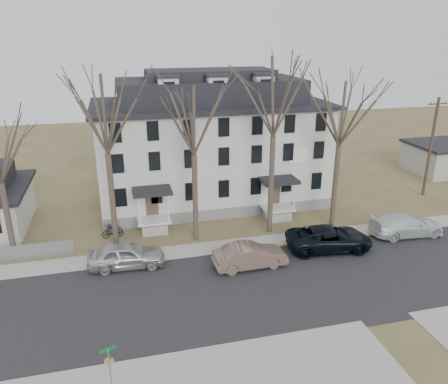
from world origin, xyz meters
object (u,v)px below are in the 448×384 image
object	(u,v)px
utility_pole_far	(431,146)
bicycle_right	(112,232)
tree_mid_left	(193,116)
tree_far_left	(104,109)
car_navy	(329,239)
boarding_house	(211,144)
bicycle_left	(113,227)
tree_mid_right	(342,109)
tree_center	(275,92)
car_white	(406,225)
car_tan	(250,256)
car_silver	(126,256)
street_sign	(109,364)

from	to	relation	value
utility_pole_far	bicycle_right	bearing A→B (deg)	-175.30
tree_mid_left	utility_pole_far	xyz separation A→B (m)	(23.50, 4.20, -4.70)
tree_far_left	car_navy	xyz separation A→B (m)	(15.18, -4.01, -9.47)
boarding_house	bicycle_left	distance (m)	11.73
tree_mid_left	tree_mid_right	size ratio (longest dim) A/B	1.00
tree_center	car_navy	size ratio (longest dim) A/B	2.35
bicycle_right	utility_pole_far	bearing A→B (deg)	-87.07
tree_far_left	tree_center	bearing A→B (deg)	0.00
boarding_house	tree_center	distance (m)	10.39
utility_pole_far	car_white	xyz separation A→B (m)	(-7.33, -7.49, -4.06)
boarding_house	car_tan	world-z (taller)	boarding_house
boarding_house	car_silver	size ratio (longest dim) A/B	4.05
car_tan	street_sign	xyz separation A→B (m)	(-9.22, -9.21, 0.88)
tree_center	street_sign	bearing A→B (deg)	-131.09
car_silver	tree_mid_right	bearing A→B (deg)	-76.75
tree_mid_right	car_silver	world-z (taller)	tree_mid_right
tree_mid_right	car_tan	world-z (taller)	tree_mid_right
tree_far_left	bicycle_right	xyz separation A→B (m)	(-0.26, 1.75, -9.85)
utility_pole_far	bicycle_left	size ratio (longest dim) A/B	5.56
tree_mid_left	utility_pole_far	distance (m)	24.33
street_sign	bicycle_left	bearing A→B (deg)	70.75
tree_mid_right	utility_pole_far	distance (m)	13.55
tree_far_left	bicycle_right	bearing A→B (deg)	98.59
car_navy	car_silver	bearing A→B (deg)	92.96
bicycle_left	car_silver	bearing A→B (deg)	-139.02
tree_mid_left	utility_pole_far	size ratio (longest dim) A/B	1.34
car_silver	street_sign	size ratio (longest dim) A/B	2.00
tree_mid_right	tree_center	bearing A→B (deg)	180.00
tree_mid_left	car_tan	xyz separation A→B (m)	(2.78, -5.06, -8.78)
boarding_house	car_tan	distance (m)	13.98
bicycle_left	car_tan	bearing A→B (deg)	-98.44
boarding_house	tree_mid_left	distance (m)	9.66
bicycle_left	street_sign	distance (m)	17.12
boarding_house	car_white	size ratio (longest dim) A/B	3.58
tree_mid_left	bicycle_left	size ratio (longest dim) A/B	7.46
tree_center	car_silver	distance (m)	15.57
car_tan	street_sign	distance (m)	13.06
boarding_house	bicycle_left	bearing A→B (deg)	-149.80
tree_center	utility_pole_far	bearing A→B (deg)	13.50
car_silver	bicycle_left	size ratio (longest dim) A/B	3.00
tree_center	car_silver	world-z (taller)	tree_center
bicycle_right	car_navy	bearing A→B (deg)	-112.23
tree_center	car_silver	size ratio (longest dim) A/B	2.86
car_tan	car_white	world-z (taller)	car_white
car_silver	street_sign	distance (m)	11.34
tree_far_left	tree_center	distance (m)	12.02
tree_far_left	car_white	size ratio (longest dim) A/B	2.36
street_sign	car_navy	bearing A→B (deg)	14.86
car_silver	bicycle_left	world-z (taller)	car_silver
utility_pole_far	street_sign	distance (m)	35.33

